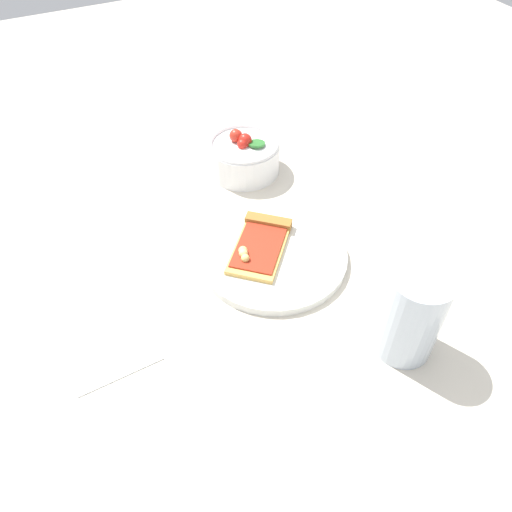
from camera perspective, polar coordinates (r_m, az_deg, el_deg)
The scene contains 6 objects.
ground_plane at distance 0.82m, azimuth -0.47°, elevation 0.48°, with size 2.40×2.40×0.00m, color beige.
plate at distance 0.80m, azimuth 1.92°, elevation 0.11°, with size 0.24×0.24×0.01m, color silver.
pizza_slice_main at distance 0.80m, azimuth 0.49°, elevation 1.53°, with size 0.15×0.15×0.02m.
salad_bowl at distance 0.97m, azimuth -1.41°, elevation 11.36°, with size 0.14×0.14×0.08m.
soda_glass at distance 0.68m, azimuth 17.21°, elevation -6.45°, with size 0.08×0.08×0.14m.
paper_napkin at distance 0.73m, azimuth -16.44°, elevation -9.70°, with size 0.12×0.11×0.00m, color white.
Camera 1 is at (-0.25, -0.52, 0.58)m, focal length 35.18 mm.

